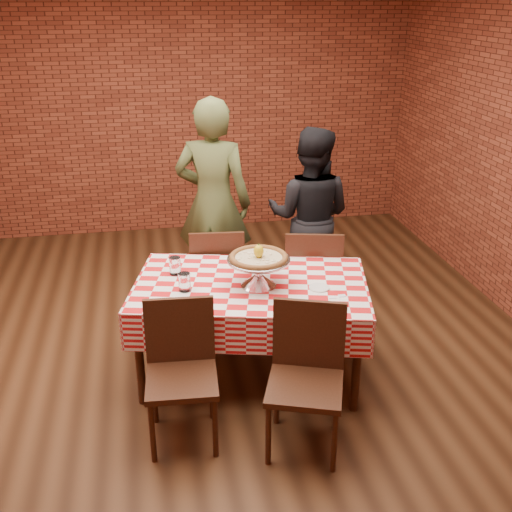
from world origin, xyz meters
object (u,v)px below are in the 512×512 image
at_px(chair_far_left, 217,275).
at_px(diner_black, 309,216).
at_px(pizza_stand, 259,272).
at_px(condiment_caddy, 258,256).
at_px(diner_olive, 213,203).
at_px(table, 251,330).
at_px(water_glass_right, 175,266).
at_px(pizza, 259,258).
at_px(chair_near_right, 305,384).
at_px(water_glass_left, 185,282).
at_px(chair_near_left, 182,379).
at_px(chair_far_right, 311,278).

distance_m(chair_far_left, diner_black, 1.01).
distance_m(pizza_stand, chair_far_left, 0.96).
distance_m(condiment_caddy, chair_far_left, 0.68).
bearing_deg(diner_olive, diner_black, -169.93).
relative_size(table, condiment_caddy, 11.83).
distance_m(pizza_stand, water_glass_right, 0.64).
height_order(pizza, chair_near_right, pizza).
xyz_separation_m(water_glass_left, chair_near_right, (0.66, -0.84, -0.35)).
xyz_separation_m(water_glass_left, condiment_caddy, (0.58, 0.34, 0.00)).
bearing_deg(water_glass_left, chair_near_left, -97.52).
xyz_separation_m(water_glass_left, chair_far_left, (0.33, 0.85, -0.36)).
distance_m(water_glass_left, chair_far_right, 1.31).
height_order(chair_near_left, chair_far_right, chair_far_right).
xyz_separation_m(water_glass_right, diner_olive, (0.41, 1.05, 0.12)).
bearing_deg(chair_far_left, diner_black, -153.94).
relative_size(water_glass_left, chair_near_left, 0.14).
bearing_deg(pizza, chair_near_left, -134.18).
distance_m(chair_near_right, chair_far_left, 1.72).
bearing_deg(condiment_caddy, chair_near_right, -87.62).
height_order(chair_near_right, diner_black, diner_black).
relative_size(pizza, chair_near_right, 0.44).
bearing_deg(chair_near_right, chair_far_left, 120.59).
xyz_separation_m(pizza, diner_black, (0.69, 1.19, -0.15)).
height_order(table, pizza, pizza).
bearing_deg(diner_olive, pizza_stand, 116.97).
height_order(pizza, water_glass_right, pizza).
relative_size(condiment_caddy, chair_near_right, 0.15).
relative_size(pizza, chair_far_left, 0.44).
xyz_separation_m(chair_far_right, diner_black, (0.12, 0.55, 0.34)).
relative_size(condiment_caddy, diner_black, 0.09).
bearing_deg(condiment_caddy, chair_far_right, 28.06).
relative_size(chair_near_right, diner_olive, 0.50).
bearing_deg(chair_far_right, chair_far_left, -3.33).
relative_size(pizza, water_glass_left, 3.10).
distance_m(pizza_stand, diner_black, 1.38).
distance_m(pizza, condiment_caddy, 0.38).
relative_size(pizza_stand, water_glass_right, 3.46).
bearing_deg(chair_far_right, diner_black, -89.42).
bearing_deg(chair_near_left, chair_far_right, 50.39).
bearing_deg(chair_far_left, diner_olive, -88.95).
relative_size(table, pizza_stand, 3.60).
bearing_deg(chair_near_right, chair_far_right, 92.81).
height_order(chair_far_left, diner_black, diner_black).
height_order(condiment_caddy, chair_near_right, chair_near_right).
xyz_separation_m(pizza_stand, chair_near_right, (0.13, -0.83, -0.39)).
xyz_separation_m(chair_far_left, diner_olive, (0.04, 0.49, 0.48)).
relative_size(water_glass_left, chair_near_right, 0.14).
distance_m(pizza_stand, chair_near_left, 0.96).
distance_m(water_glass_right, chair_far_right, 1.25).
relative_size(condiment_caddy, diner_olive, 0.07).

